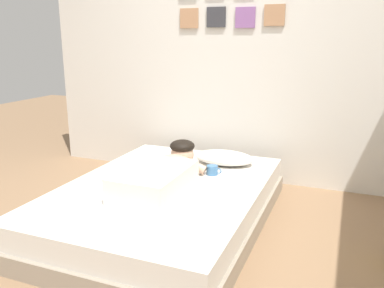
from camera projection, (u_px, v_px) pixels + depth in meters
ground_plane at (153, 254)px, 2.59m from camera, size 11.75×11.75×0.00m
back_wall at (231, 50)px, 3.78m from camera, size 3.87×0.12×2.50m
bed at (165, 204)px, 3.00m from camera, size 1.43×2.03×0.30m
pillow at (224, 158)px, 3.46m from camera, size 0.52×0.32×0.11m
person_lying at (163, 173)px, 2.90m from camera, size 0.43×0.92×0.27m
coffee_cup at (212, 170)px, 3.18m from camera, size 0.12×0.09×0.07m
cell_phone at (159, 175)px, 3.16m from camera, size 0.07×0.14×0.01m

